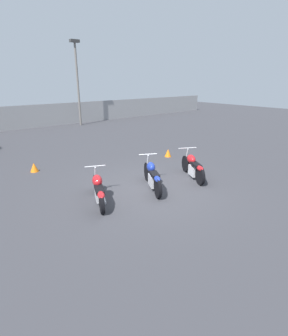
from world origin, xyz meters
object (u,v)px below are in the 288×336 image
(motorcycle_slot_0, at_px, (98,189))
(motorcycle_slot_2, at_px, (193,167))
(motorcycle_slot_1, at_px, (152,176))
(light_pole_left, at_px, (77,75))
(traffic_cone_far, at_px, (168,153))
(traffic_cone_near, at_px, (34,167))

(motorcycle_slot_0, relative_size, motorcycle_slot_2, 1.03)
(motorcycle_slot_0, bearing_deg, motorcycle_slot_1, 16.02)
(light_pole_left, distance_m, motorcycle_slot_2, 14.31)
(light_pole_left, relative_size, traffic_cone_far, 16.96)
(motorcycle_slot_1, bearing_deg, motorcycle_slot_0, -159.65)
(light_pole_left, height_order, motorcycle_slot_1, light_pole_left)
(motorcycle_slot_0, xyz_separation_m, traffic_cone_far, (5.07, 2.19, -0.23))
(motorcycle_slot_1, xyz_separation_m, traffic_cone_near, (-2.51, 4.32, -0.26))
(motorcycle_slot_0, distance_m, motorcycle_slot_1, 1.94)
(motorcycle_slot_0, relative_size, motorcycle_slot_1, 0.97)
(motorcycle_slot_0, xyz_separation_m, motorcycle_slot_1, (1.92, -0.25, 0.03))
(light_pole_left, height_order, motorcycle_slot_0, light_pole_left)
(light_pole_left, xyz_separation_m, traffic_cone_far, (-1.02, -11.08, -3.62))
(light_pole_left, relative_size, motorcycle_slot_1, 3.18)
(motorcycle_slot_1, bearing_deg, traffic_cone_near, 147.96)
(motorcycle_slot_1, relative_size, traffic_cone_near, 5.40)
(motorcycle_slot_2, xyz_separation_m, traffic_cone_near, (-4.35, 4.52, -0.26))
(motorcycle_slot_0, distance_m, traffic_cone_far, 5.53)
(light_pole_left, xyz_separation_m, motorcycle_slot_2, (-2.33, -13.72, -3.37))
(motorcycle_slot_2, height_order, traffic_cone_far, motorcycle_slot_2)
(traffic_cone_near, bearing_deg, traffic_cone_far, -18.36)
(motorcycle_slot_1, relative_size, motorcycle_slot_2, 1.06)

